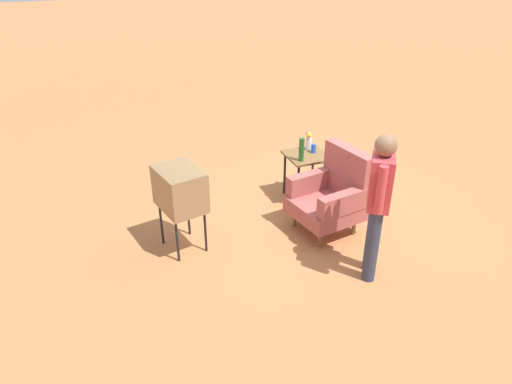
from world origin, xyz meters
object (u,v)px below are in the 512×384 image
Objects in this scene: person_standing at (378,199)px; soda_can_blue at (313,148)px; tv_on_stand at (180,190)px; bottle_wine_green at (302,150)px; armchair at (332,194)px; side_table at (306,161)px; flower_vase at (309,140)px.

person_standing is 13.44× the size of soda_can_blue.
bottle_wine_green is (-0.46, 1.74, 0.05)m from tv_on_stand.
armchair reaches higher than bottle_wine_green.
person_standing is 1.68m from bottle_wine_green.
person_standing reaches higher than bottle_wine_green.
person_standing is (1.83, -0.11, 0.37)m from side_table.
side_table is 0.65× the size of tv_on_stand.
person_standing is at bearing -6.85° from soda_can_blue.
flower_vase reaches higher than soda_can_blue.
armchair is 1.88m from tv_on_stand.
tv_on_stand is at bearing -124.33° from person_standing.
flower_vase is (-0.76, 2.00, 0.04)m from tv_on_stand.
soda_can_blue is at bearing 9.72° from flower_vase.
tv_on_stand is (0.61, -1.90, 0.21)m from side_table.
soda_can_blue is (-1.87, 0.22, -0.21)m from person_standing.
soda_can_blue is 0.38× the size of bottle_wine_green.
flower_vase is (-1.00, 0.15, 0.32)m from armchair.
side_table is 2.10× the size of bottle_wine_green.
side_table is 2.53× the size of flower_vase.
soda_can_blue reaches higher than side_table.
armchair is at bearing 8.81° from bottle_wine_green.
armchair is 1.08m from person_standing.
side_table is at bearing 176.62° from person_standing.
flower_vase is (-0.15, 0.10, 0.25)m from side_table.
soda_can_blue is (-0.03, 0.12, 0.16)m from side_table.
bottle_wine_green is at bearing -40.30° from flower_vase.
side_table is 0.31m from flower_vase.
soda_can_blue is (-0.64, 2.02, -0.05)m from tv_on_stand.
person_standing is at bearing 1.83° from bottle_wine_green.
bottle_wine_green is at bearing 104.68° from tv_on_stand.
side_table is 0.41× the size of person_standing.
armchair is at bearing 176.84° from person_standing.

